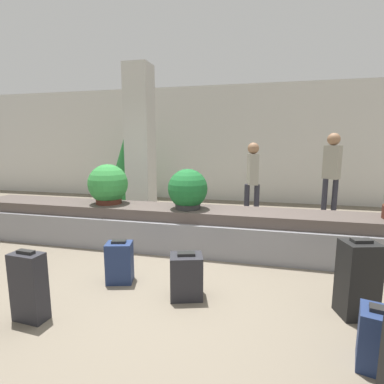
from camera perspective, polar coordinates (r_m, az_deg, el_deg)
ground_plane at (r=3.60m, az=-5.30°, el=-17.68°), size 18.00×18.00×0.00m
back_wall at (r=8.56m, az=6.65°, el=9.06°), size 18.00×0.06×3.20m
carousel at (r=4.68m, az=0.00°, el=-7.10°), size 7.77×0.85×0.64m
pillar at (r=6.40m, az=-9.82°, el=8.91°), size 0.50×0.50×3.20m
suitcase_0 at (r=2.77m, az=31.73°, el=-22.69°), size 0.31×0.33×0.47m
suitcase_2 at (r=3.72m, az=-13.62°, el=-12.87°), size 0.35×0.30×0.51m
suitcase_3 at (r=3.32m, az=29.04°, el=-14.31°), size 0.38×0.34×0.76m
suitcase_4 at (r=3.25m, az=-28.62°, el=-15.55°), size 0.32×0.19×0.68m
suitcase_5 at (r=3.30m, az=-1.11°, el=-15.71°), size 0.40×0.36×0.50m
potted_plant_0 at (r=5.08m, az=-15.69°, el=1.26°), size 0.64×0.64×0.65m
potted_plant_1 at (r=4.51m, az=-0.82°, el=0.37°), size 0.60×0.60×0.61m
traveler_0 at (r=6.26m, az=11.44°, el=3.13°), size 0.31×0.35×1.64m
traveler_1 at (r=6.95m, az=25.06°, el=4.23°), size 0.36×0.34×1.84m
decorated_tree at (r=7.94m, az=-12.27°, el=4.96°), size 1.09×1.09×1.94m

